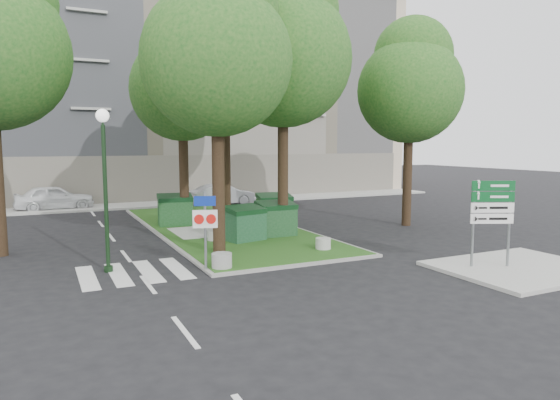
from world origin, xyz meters
TOP-DOWN VIEW (x-y plane):
  - ground at (0.00, 0.00)m, footprint 120.00×120.00m
  - median_island at (0.50, 8.00)m, footprint 6.00×16.00m
  - median_kerb at (0.50, 8.00)m, footprint 6.30×16.30m
  - sidewalk_corner at (6.50, -3.50)m, footprint 5.00×4.00m
  - building_sidewalk at (0.00, 18.50)m, footprint 42.00×3.00m
  - zebra_crossing at (-3.75, 1.50)m, footprint 5.00×3.00m
  - apartment_building at (0.00, 26.00)m, footprint 41.00×12.00m
  - tree_median_near_left at (-1.41, 2.56)m, footprint 5.20×5.20m
  - tree_median_near_right at (2.09, 4.56)m, footprint 5.60×5.60m
  - tree_median_mid at (-0.91, 9.06)m, footprint 4.80×4.80m
  - tree_median_far at (2.29, 12.06)m, footprint 5.80×5.80m
  - tree_street_right at (9.09, 5.06)m, footprint 5.00×5.00m
  - dumpster_a at (-1.38, 9.33)m, footprint 1.74×1.33m
  - dumpster_b at (0.22, 4.36)m, footprint 1.73×1.40m
  - dumpster_c at (1.82, 4.79)m, footprint 1.59×1.12m
  - dumpster_d at (3.00, 7.48)m, footprint 1.77×1.36m
  - bollard_left at (-2.10, 0.50)m, footprint 0.64×0.64m
  - bollard_right at (2.21, 1.54)m, footprint 0.57×0.57m
  - bollard_mid at (-0.92, 4.88)m, footprint 0.52×0.52m
  - litter_bin at (2.08, 13.11)m, footprint 0.37×0.37m
  - street_lamp at (-5.33, 1.98)m, footprint 0.40×0.40m
  - traffic_sign_pole at (-2.58, 0.62)m, footprint 0.73×0.29m
  - directional_sign at (5.63, -3.04)m, footprint 1.26×0.60m
  - car_white at (-6.41, 18.70)m, footprint 4.59×2.08m
  - car_silver at (3.50, 16.53)m, footprint 4.29×1.73m

SIDE VIEW (x-z plane):
  - ground at x=0.00m, z-range 0.00..0.00m
  - zebra_crossing at x=-3.75m, z-range 0.00..0.01m
  - median_kerb at x=0.50m, z-range 0.00..0.10m
  - median_island at x=0.50m, z-range 0.00..0.12m
  - sidewalk_corner at x=6.50m, z-range 0.00..0.12m
  - building_sidewalk at x=0.00m, z-range 0.00..0.12m
  - bollard_mid at x=-0.92m, z-range 0.12..0.49m
  - bollard_right at x=2.21m, z-range 0.12..0.52m
  - bollard_left at x=-2.10m, z-range 0.12..0.58m
  - litter_bin at x=2.08m, z-range 0.12..0.77m
  - car_silver at x=3.50m, z-range 0.00..1.39m
  - car_white at x=-6.41m, z-range 0.00..1.53m
  - dumpster_b at x=0.22m, z-range 0.09..1.51m
  - dumpster_c at x=1.82m, z-range 0.09..1.56m
  - dumpster_a at x=-1.38m, z-range 0.09..1.59m
  - dumpster_d at x=3.00m, z-range 0.09..1.60m
  - traffic_sign_pole at x=-2.58m, z-range 0.36..2.91m
  - directional_sign at x=5.63m, z-range 0.57..3.30m
  - street_lamp at x=-5.33m, z-range 0.65..5.70m
  - tree_median_mid at x=-0.91m, z-range 1.98..11.97m
  - tree_street_right at x=9.09m, z-range 1.95..12.02m
  - tree_median_near_left at x=-1.41m, z-range 2.05..12.58m
  - tree_median_near_right at x=2.09m, z-range 2.26..13.72m
  - apartment_building at x=0.00m, z-range 0.00..16.00m
  - tree_median_far at x=2.29m, z-range 2.36..14.28m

